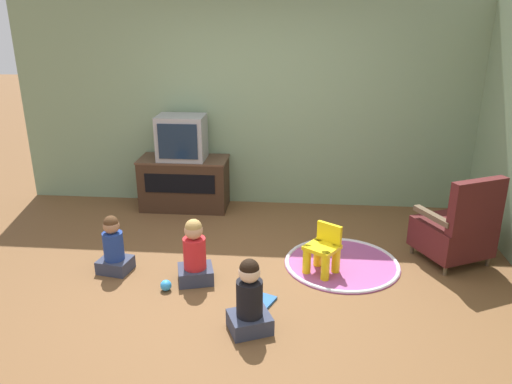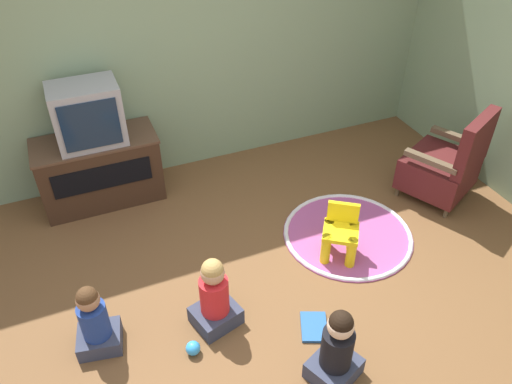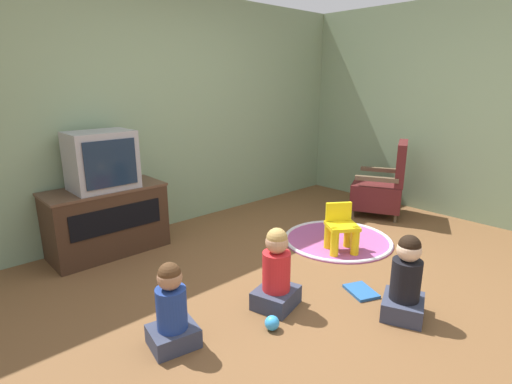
{
  "view_description": "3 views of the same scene",
  "coord_description": "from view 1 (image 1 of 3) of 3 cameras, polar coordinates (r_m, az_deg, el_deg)",
  "views": [
    {
      "loc": [
        0.52,
        -3.93,
        2.35
      ],
      "look_at": [
        0.11,
        0.71,
        0.65
      ],
      "focal_mm": 35.0,
      "sensor_mm": 36.0,
      "label": 1
    },
    {
      "loc": [
        -1.02,
        -2.18,
        2.96
      ],
      "look_at": [
        0.15,
        0.62,
        0.63
      ],
      "focal_mm": 35.0,
      "sensor_mm": 36.0,
      "label": 2
    },
    {
      "loc": [
        -2.29,
        -1.78,
        1.62
      ],
      "look_at": [
        0.09,
        0.8,
        0.64
      ],
      "focal_mm": 28.0,
      "sensor_mm": 36.0,
      "label": 3
    }
  ],
  "objects": [
    {
      "name": "ground_plane",
      "position": [
        4.61,
        -2.15,
        -10.68
      ],
      "size": [
        30.0,
        30.0,
        0.0
      ],
      "primitive_type": "plane",
      "color": "brown"
    },
    {
      "name": "wall_back",
      "position": [
        6.24,
        -0.93,
        10.05
      ],
      "size": [
        5.75,
        0.12,
        2.54
      ],
      "color": "gray",
      "rests_on": "ground_plane"
    },
    {
      "name": "tv_cabinet",
      "position": [
        6.28,
        -8.18,
        1.11
      ],
      "size": [
        1.08,
        0.5,
        0.65
      ],
      "color": "#382316",
      "rests_on": "ground_plane"
    },
    {
      "name": "television",
      "position": [
        6.1,
        -8.49,
        6.18
      ],
      "size": [
        0.57,
        0.42,
        0.53
      ],
      "color": "#939399",
      "rests_on": "tv_cabinet"
    },
    {
      "name": "black_armchair",
      "position": [
        5.24,
        21.95,
        -4.02
      ],
      "size": [
        0.8,
        0.79,
        0.92
      ],
      "rotation": [
        0.0,
        0.0,
        3.6
      ],
      "color": "brown",
      "rests_on": "ground_plane"
    },
    {
      "name": "yellow_kid_chair",
      "position": [
        4.77,
        7.64,
        -6.91
      ],
      "size": [
        0.39,
        0.38,
        0.47
      ],
      "rotation": [
        0.0,
        0.0,
        -0.6
      ],
      "color": "yellow",
      "rests_on": "ground_plane"
    },
    {
      "name": "play_mat",
      "position": [
        5.03,
        9.78,
        -8.05
      ],
      "size": [
        1.13,
        1.13,
        0.04
      ],
      "color": "#A54C8C",
      "rests_on": "ground_plane"
    },
    {
      "name": "child_watching_left",
      "position": [
        4.59,
        -7.02,
        -7.15
      ],
      "size": [
        0.38,
        0.35,
        0.62
      ],
      "rotation": [
        0.0,
        0.0,
        0.27
      ],
      "color": "#33384C",
      "rests_on": "ground_plane"
    },
    {
      "name": "child_watching_center",
      "position": [
        4.92,
        -15.97,
        -6.12
      ],
      "size": [
        0.33,
        0.3,
        0.57
      ],
      "rotation": [
        0.0,
        0.0,
        -0.18
      ],
      "color": "#33384C",
      "rests_on": "ground_plane"
    },
    {
      "name": "child_watching_right",
      "position": [
        3.91,
        -0.75,
        -12.26
      ],
      "size": [
        0.4,
        0.37,
        0.61
      ],
      "rotation": [
        0.0,
        0.0,
        0.41
      ],
      "color": "#33384C",
      "rests_on": "ground_plane"
    },
    {
      "name": "toy_ball",
      "position": [
        4.58,
        -10.26,
        -10.46
      ],
      "size": [
        0.1,
        0.1,
        0.1
      ],
      "color": "#3399E5",
      "rests_on": "ground_plane"
    },
    {
      "name": "book",
      "position": [
        4.35,
        0.57,
        -12.48
      ],
      "size": [
        0.27,
        0.31,
        0.02
      ],
      "rotation": [
        0.0,
        0.0,
        1.16
      ],
      "color": "#235699",
      "rests_on": "ground_plane"
    }
  ]
}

